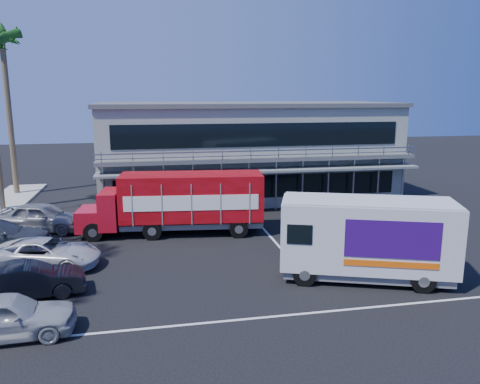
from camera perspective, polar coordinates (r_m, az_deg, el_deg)
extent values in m
plane|color=black|center=(23.07, 1.13, -8.26)|extent=(120.00, 120.00, 0.00)
cube|color=gray|center=(37.23, 0.69, 5.00)|extent=(22.00, 10.00, 7.00)
cube|color=#515454|center=(36.97, 0.71, 10.63)|extent=(22.40, 10.40, 0.30)
cube|color=#515454|center=(31.80, 2.80, 4.00)|extent=(22.00, 1.20, 0.25)
cube|color=gray|center=(31.21, 3.05, 4.77)|extent=(22.00, 0.08, 0.90)
cube|color=slate|center=(31.62, 2.92, 2.67)|extent=(22.00, 1.80, 0.15)
cube|color=black|center=(32.69, 2.51, 0.66)|extent=(20.00, 0.06, 1.60)
cube|color=black|center=(32.18, 2.57, 6.96)|extent=(20.00, 0.06, 1.60)
cylinder|color=brown|center=(41.04, -26.26, 7.94)|extent=(0.44, 0.44, 12.00)
sphere|color=#123F13|center=(41.22, -27.08, 16.54)|extent=(1.10, 1.10, 1.10)
cube|color=#AB0D1C|center=(27.86, -17.66, -3.13)|extent=(1.65, 2.40, 1.20)
cube|color=#AB0D1C|center=(27.51, -15.49, -2.01)|extent=(1.28, 2.60, 2.10)
cube|color=black|center=(27.37, -15.56, -0.79)|extent=(0.29, 2.12, 0.70)
cube|color=#B50B19|center=(26.88, -5.89, -0.53)|extent=(8.24, 3.39, 2.60)
cube|color=slate|center=(27.25, -5.82, -3.71)|extent=(8.19, 3.01, 0.30)
cube|color=white|center=(25.67, -5.93, -1.34)|extent=(7.32, 0.86, 0.85)
cube|color=white|center=(28.13, -5.84, -0.18)|extent=(7.32, 0.86, 0.85)
cylinder|color=black|center=(26.89, -17.48, -4.72)|extent=(1.07, 0.40, 1.04)
cylinder|color=black|center=(28.96, -16.55, -3.49)|extent=(1.07, 0.40, 1.04)
cylinder|color=black|center=(26.37, -10.65, -4.69)|extent=(1.07, 0.40, 1.04)
cylinder|color=black|center=(28.48, -10.22, -3.43)|extent=(1.07, 0.40, 1.04)
cylinder|color=black|center=(26.31, -0.15, -4.52)|extent=(1.07, 0.40, 1.04)
cylinder|color=black|center=(28.42, -0.52, -3.27)|extent=(1.07, 0.40, 1.04)
cube|color=silver|center=(20.84, 15.24, -5.04)|extent=(7.68, 4.81, 2.91)
cube|color=slate|center=(21.35, 15.00, -9.18)|extent=(7.32, 4.47, 0.36)
cube|color=black|center=(20.63, 5.25, -3.94)|extent=(0.75, 1.94, 0.99)
cube|color=silver|center=(20.47, 15.46, -1.06)|extent=(7.53, 4.71, 0.08)
cube|color=#310B63|center=(19.71, 18.09, -5.56)|extent=(3.53, 1.29, 1.56)
cube|color=#310B63|center=(22.10, 17.04, -3.63)|extent=(3.53, 1.29, 1.56)
cube|color=#F2590C|center=(20.03, 17.90, -8.40)|extent=(3.52, 1.29, 0.26)
cylinder|color=black|center=(20.14, 7.90, -9.92)|extent=(1.03, 0.60, 1.00)
cylinder|color=black|center=(22.20, 7.97, -7.83)|extent=(1.03, 0.60, 1.00)
cylinder|color=black|center=(20.69, 21.45, -10.06)|extent=(1.03, 0.60, 1.00)
cylinder|color=black|center=(22.70, 20.23, -8.02)|extent=(1.03, 0.60, 1.00)
imported|color=#A0A3A7|center=(17.70, -26.74, -13.38)|extent=(4.54, 1.97, 1.52)
imported|color=black|center=(20.57, -24.41, -9.81)|extent=(4.50, 2.23, 1.42)
imported|color=silver|center=(23.61, -22.65, -6.95)|extent=(5.36, 3.27, 1.39)
imported|color=gray|center=(29.87, -22.95, -2.82)|extent=(5.38, 3.42, 1.71)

